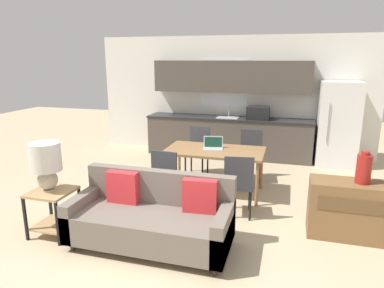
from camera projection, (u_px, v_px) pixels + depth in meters
ground_plane at (160, 254)px, 3.95m from camera, size 20.00×20.00×0.00m
wall_back at (231, 96)px, 7.93m from camera, size 6.40×0.07×2.70m
kitchen_counter at (229, 120)px, 7.77m from camera, size 3.72×0.65×2.15m
refrigerator at (338, 124)px, 7.05m from camera, size 0.79×0.75×1.75m
dining_table at (215, 153)px, 5.63m from camera, size 1.60×0.88×0.74m
couch at (153, 218)px, 4.09m from camera, size 1.91×0.80×0.86m
side_table at (53, 205)px, 4.32m from camera, size 0.50×0.50×0.59m
table_lamp at (46, 162)px, 4.19m from camera, size 0.38×0.38×0.61m
credenza at (346, 209)px, 4.28m from camera, size 0.91×0.44×0.73m
vase at (364, 168)px, 4.11m from camera, size 0.18×0.18×0.40m
dining_chair_near_right at (239, 183)px, 4.77m from camera, size 0.47×0.47×0.92m
dining_chair_far_left at (198, 148)px, 6.58m from camera, size 0.44×0.44×0.92m
dining_chair_near_left at (168, 176)px, 5.04m from camera, size 0.46×0.46×0.92m
dining_chair_far_right at (251, 152)px, 6.31m from camera, size 0.46×0.46×0.92m
laptop at (213, 146)px, 5.67m from camera, size 0.36×0.31×0.20m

